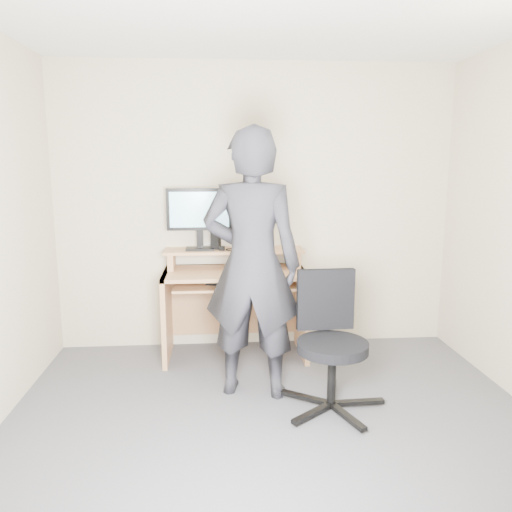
{
  "coord_description": "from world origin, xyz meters",
  "views": [
    {
      "loc": [
        -0.35,
        -2.66,
        1.65
      ],
      "look_at": [
        -0.05,
        1.05,
        0.95
      ],
      "focal_mm": 35.0,
      "sensor_mm": 36.0,
      "label": 1
    }
  ],
  "objects": [
    {
      "name": "ground",
      "position": [
        0.0,
        0.0,
        0.0
      ],
      "size": [
        3.5,
        3.5,
        0.0
      ],
      "primitive_type": "plane",
      "color": "#595A5F",
      "rests_on": "ground"
    },
    {
      "name": "back_wall",
      "position": [
        0.0,
        1.75,
        1.25
      ],
      "size": [
        3.5,
        0.02,
        2.5
      ],
      "primitive_type": "cube",
      "color": "#BAAF94",
      "rests_on": "ground"
    },
    {
      "name": "desk",
      "position": [
        -0.2,
        1.53,
        0.55
      ],
      "size": [
        1.2,
        0.6,
        0.91
      ],
      "color": "tan",
      "rests_on": "ground"
    },
    {
      "name": "monitor",
      "position": [
        -0.49,
        1.59,
        1.22
      ],
      "size": [
        0.55,
        0.15,
        0.52
      ],
      "rotation": [
        0.0,
        0.0,
        0.02
      ],
      "color": "black",
      "rests_on": "desk"
    },
    {
      "name": "external_drive",
      "position": [
        -0.36,
        1.65,
        1.01
      ],
      "size": [
        0.09,
        0.14,
        0.2
      ],
      "primitive_type": "cube",
      "rotation": [
        0.0,
        0.0,
        -0.18
      ],
      "color": "black",
      "rests_on": "desk"
    },
    {
      "name": "travel_mug",
      "position": [
        -0.06,
        1.63,
        1.0
      ],
      "size": [
        0.1,
        0.1,
        0.19
      ],
      "primitive_type": "cylinder",
      "rotation": [
        0.0,
        0.0,
        -0.28
      ],
      "color": "silver",
      "rests_on": "desk"
    },
    {
      "name": "smartphone",
      "position": [
        0.11,
        1.57,
        0.92
      ],
      "size": [
        0.1,
        0.14,
        0.01
      ],
      "primitive_type": "cube",
      "rotation": [
        0.0,
        0.0,
        -0.3
      ],
      "color": "black",
      "rests_on": "desk"
    },
    {
      "name": "charger",
      "position": [
        -0.31,
        1.54,
        0.93
      ],
      "size": [
        0.05,
        0.05,
        0.03
      ],
      "primitive_type": "cube",
      "rotation": [
        0.0,
        0.0,
        -0.21
      ],
      "color": "black",
      "rests_on": "desk"
    },
    {
      "name": "headphones",
      "position": [
        -0.42,
        1.67,
        0.92
      ],
      "size": [
        0.2,
        0.19,
        0.06
      ],
      "primitive_type": "torus",
      "rotation": [
        0.26,
        0.0,
        -0.31
      ],
      "color": "silver",
      "rests_on": "desk"
    },
    {
      "name": "keyboard",
      "position": [
        -0.2,
        1.36,
        0.67
      ],
      "size": [
        0.49,
        0.34,
        0.03
      ],
      "primitive_type": "cube",
      "rotation": [
        0.0,
        0.0,
        -0.4
      ],
      "color": "black",
      "rests_on": "desk"
    },
    {
      "name": "mouse",
      "position": [
        0.05,
        1.35,
        0.77
      ],
      "size": [
        0.1,
        0.07,
        0.04
      ],
      "primitive_type": "ellipsoid",
      "rotation": [
        0.0,
        0.0,
        -0.02
      ],
      "color": "black",
      "rests_on": "desk"
    },
    {
      "name": "office_chair",
      "position": [
        0.4,
        0.5,
        0.49
      ],
      "size": [
        0.69,
        0.72,
        0.9
      ],
      "rotation": [
        0.0,
        0.0,
        0.04
      ],
      "color": "black",
      "rests_on": "ground"
    },
    {
      "name": "person",
      "position": [
        -0.11,
        0.73,
        0.95
      ],
      "size": [
        0.77,
        0.59,
        1.89
      ],
      "primitive_type": "imported",
      "rotation": [
        0.0,
        0.0,
        2.92
      ],
      "color": "black",
      "rests_on": "ground"
    }
  ]
}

